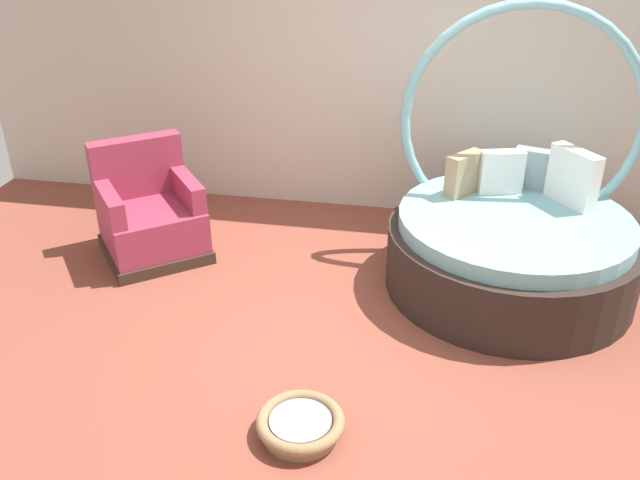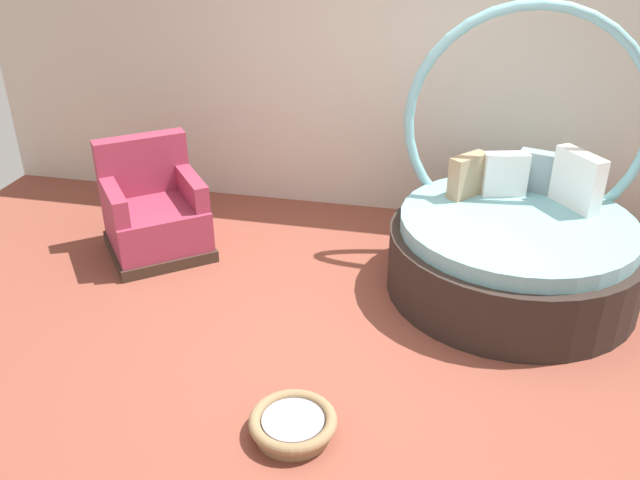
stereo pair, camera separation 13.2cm
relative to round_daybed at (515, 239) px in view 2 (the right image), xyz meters
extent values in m
cube|color=brown|center=(-1.07, -0.94, -0.42)|extent=(8.00, 8.00, 0.02)
cube|color=beige|center=(-1.07, 1.26, 0.96)|extent=(8.00, 0.12, 2.73)
cylinder|color=#2D231E|center=(0.00, -0.07, -0.16)|extent=(1.88, 1.88, 0.50)
cylinder|color=#7AB7C1|center=(0.00, -0.07, 0.15)|extent=(1.73, 1.73, 0.12)
torus|color=#7AB7C1|center=(0.00, 0.45, 0.74)|extent=(1.87, 0.08, 1.87)
cube|color=white|center=(0.41, 0.23, 0.42)|extent=(0.35, 0.42, 0.43)
cube|color=gray|center=(0.16, 0.48, 0.37)|extent=(0.35, 0.21, 0.32)
cube|color=white|center=(-0.11, 0.35, 0.38)|extent=(0.36, 0.20, 0.34)
cube|color=tan|center=(-0.39, 0.27, 0.37)|extent=(0.31, 0.33, 0.33)
cube|color=#38281E|center=(-2.91, -0.09, -0.36)|extent=(1.12, 1.12, 0.10)
cube|color=#99334C|center=(-2.91, -0.09, -0.14)|extent=(1.07, 1.07, 0.34)
cube|color=#99334C|center=(-3.10, 0.16, 0.28)|extent=(0.70, 0.60, 0.50)
cube|color=#99334C|center=(-3.16, -0.28, 0.14)|extent=(0.52, 0.61, 0.22)
cube|color=#99334C|center=(-2.66, 0.11, 0.14)|extent=(0.52, 0.61, 0.22)
cylinder|color=#8E704C|center=(-1.25, -1.94, -0.38)|extent=(0.44, 0.44, 0.06)
torus|color=#8E704C|center=(-1.25, -1.94, -0.32)|extent=(0.51, 0.51, 0.07)
cylinder|color=gray|center=(-1.25, -1.94, -0.33)|extent=(0.36, 0.36, 0.05)
camera|label=1|loc=(-0.61, -4.75, 2.39)|focal=37.68mm
camera|label=2|loc=(-0.48, -4.72, 2.39)|focal=37.68mm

